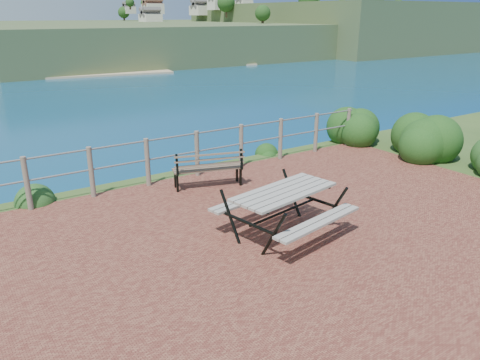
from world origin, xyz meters
name	(u,v)px	position (x,y,z in m)	size (l,w,h in m)	color
ground	(296,232)	(0.00, 0.00, 0.00)	(10.00, 7.00, 0.12)	brown
safety_railing	(197,151)	(0.00, 3.35, 0.57)	(9.40, 0.10, 1.00)	#6B5B4C
distant_bay	(300,24)	(173.07, 202.61, -1.52)	(290.00, 232.36, 24.00)	#385128
picnic_table	(284,207)	(-0.25, 0.03, 0.48)	(1.87, 1.52, 0.75)	gray
park_bench	(208,163)	(-0.15, 2.62, 0.53)	(1.46, 0.75, 0.80)	brown
shrub_right_front	(417,156)	(5.40, 1.69, 0.00)	(1.25, 1.25, 1.78)	#143E13
shrub_right_edge	(357,141)	(5.24, 3.55, 0.00)	(1.22, 1.22, 1.74)	#143E13
shrub_lip_west	(34,200)	(-3.31, 3.84, 0.00)	(0.76, 0.76, 0.50)	#1F4B1C
shrub_lip_east	(270,153)	(2.42, 3.93, 0.00)	(0.66, 0.66, 0.36)	#143E13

